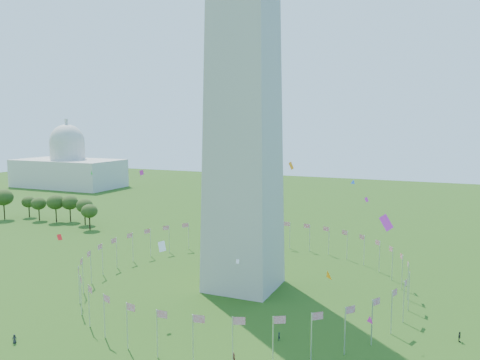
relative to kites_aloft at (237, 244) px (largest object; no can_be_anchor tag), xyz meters
name	(u,v)px	position (x,y,z in m)	size (l,w,h in m)	color
flag_ring	(244,270)	(-10.14, 27.42, -14.40)	(80.24, 80.24, 9.00)	silver
capitol_building	(68,152)	(-190.14, 157.42, 4.10)	(70.00, 35.00, 46.00)	beige
kites_aloft	(237,244)	(0.00, 0.00, 0.00)	(126.44, 70.72, 30.40)	orange
tree_line_west	(48,209)	(-117.50, 67.98, -13.36)	(55.72, 15.51, 12.90)	#38541C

